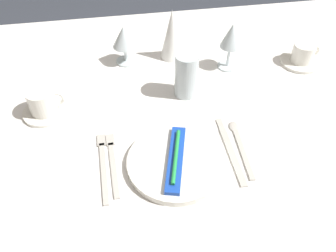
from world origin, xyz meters
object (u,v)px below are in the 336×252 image
object	(u,v)px
dinner_plate	(176,162)
fork_inner	(103,164)
dinner_knife	(231,152)
wine_glass_centre	(124,38)
drink_tumbler	(186,77)
fork_outer	(113,161)
toothbrush_package	(176,158)
napkin_folded	(172,34)
coffee_cup_left	(304,53)
wine_glass_left	(231,38)
spoon_soup	(239,142)
coffee_cup_right	(43,101)

from	to	relation	value
dinner_plate	fork_inner	size ratio (longest dim) A/B	1.10
dinner_plate	dinner_knife	xyz separation A→B (m)	(0.15, 0.02, -0.01)
wine_glass_centre	drink_tumbler	distance (m)	0.26
fork_outer	fork_inner	bearing A→B (deg)	-167.50
fork_inner	wine_glass_centre	world-z (taller)	wine_glass_centre
toothbrush_package	napkin_folded	world-z (taller)	napkin_folded
coffee_cup_left	wine_glass_left	size ratio (longest dim) A/B	0.59
coffee_cup_left	wine_glass_centre	distance (m)	0.60
wine_glass_left	dinner_knife	bearing A→B (deg)	-104.48
spoon_soup	wine_glass_centre	distance (m)	0.51
fork_inner	wine_glass_left	size ratio (longest dim) A/B	1.42
fork_inner	spoon_soup	world-z (taller)	spoon_soup
spoon_soup	coffee_cup_left	xyz separation A→B (m)	(0.32, 0.32, 0.04)
fork_outer	fork_inner	xyz separation A→B (m)	(-0.02, -0.01, 0.00)
dinner_plate	napkin_folded	size ratio (longest dim) A/B	1.41
coffee_cup_right	wine_glass_left	bearing A→B (deg)	12.93
coffee_cup_left	drink_tumbler	world-z (taller)	drink_tumbler
spoon_soup	wine_glass_left	world-z (taller)	wine_glass_left
spoon_soup	coffee_cup_right	distance (m)	0.56
wine_glass_left	napkin_folded	bearing A→B (deg)	153.07
fork_outer	fork_inner	world-z (taller)	same
dinner_plate	coffee_cup_right	xyz separation A→B (m)	(-0.34, 0.25, 0.04)
fork_inner	coffee_cup_right	world-z (taller)	coffee_cup_right
wine_glass_centre	napkin_folded	size ratio (longest dim) A/B	0.76
wine_glass_left	fork_inner	bearing A→B (deg)	-140.29
toothbrush_package	coffee_cup_left	world-z (taller)	coffee_cup_left
drink_tumbler	coffee_cup_left	bearing A→B (deg)	12.69
spoon_soup	wine_glass_centre	bearing A→B (deg)	122.84
fork_inner	wine_glass_centre	bearing A→B (deg)	78.00
dinner_plate	napkin_folded	bearing A→B (deg)	81.51
fork_inner	coffee_cup_left	bearing A→B (deg)	26.26
coffee_cup_right	fork_inner	bearing A→B (deg)	-54.45
spoon_soup	drink_tumbler	world-z (taller)	drink_tumbler
coffee_cup_left	toothbrush_package	bearing A→B (deg)	-143.78
spoon_soup	napkin_folded	distance (m)	0.45
dinner_knife	wine_glass_left	world-z (taller)	wine_glass_left
toothbrush_package	wine_glass_left	distance (m)	0.46
fork_inner	napkin_folded	size ratio (longest dim) A/B	1.28
fork_inner	napkin_folded	xyz separation A→B (m)	(0.25, 0.44, 0.09)
fork_outer	fork_inner	size ratio (longest dim) A/B	0.93
coffee_cup_left	coffee_cup_right	distance (m)	0.85
napkin_folded	wine_glass_centre	bearing A→B (deg)	-178.04
dinner_plate	toothbrush_package	world-z (taller)	toothbrush_package
fork_inner	dinner_plate	bearing A→B (deg)	-9.36
fork_outer	wine_glass_centre	size ratio (longest dim) A/B	1.57
fork_inner	dinner_knife	xyz separation A→B (m)	(0.33, -0.01, 0.00)
drink_tumbler	napkin_folded	world-z (taller)	napkin_folded
wine_glass_centre	dinner_plate	bearing A→B (deg)	-79.30
coffee_cup_left	wine_glass_centre	bearing A→B (deg)	170.17
spoon_soup	coffee_cup_left	world-z (taller)	coffee_cup_left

